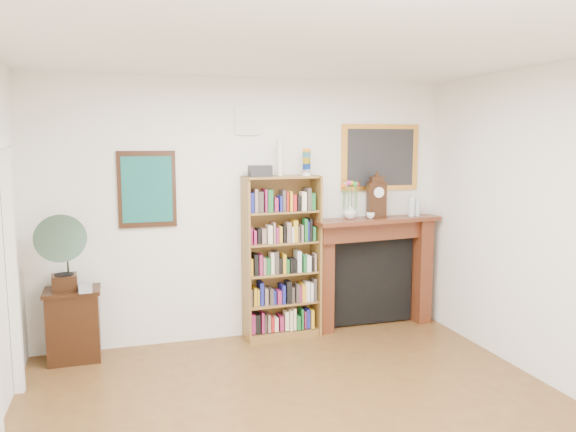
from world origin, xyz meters
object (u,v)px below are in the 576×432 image
(bookshelf, at_px, (282,248))
(cd_stack, at_px, (86,288))
(side_cabinet, at_px, (74,325))
(bottle_left, at_px, (412,206))
(bottle_right, at_px, (417,207))
(mantel_clock, at_px, (377,198))
(fireplace, at_px, (373,262))
(flower_vase, at_px, (350,211))
(gramophone, at_px, (61,248))
(teacup, at_px, (371,215))

(bookshelf, bearing_deg, cd_stack, -178.04)
(side_cabinet, distance_m, bottle_left, 3.84)
(bottle_right, bearing_deg, bottle_left, -166.43)
(side_cabinet, relative_size, mantel_clock, 1.53)
(side_cabinet, bearing_deg, mantel_clock, 0.48)
(fireplace, relative_size, flower_vase, 9.36)
(fireplace, distance_m, bottle_right, 0.82)
(flower_vase, bearing_deg, gramophone, -176.60)
(gramophone, height_order, teacup, gramophone)
(fireplace, bearing_deg, mantel_clock, -89.06)
(gramophone, bearing_deg, mantel_clock, -2.48)
(side_cabinet, bearing_deg, cd_stack, -48.52)
(fireplace, xyz_separation_m, flower_vase, (-0.31, -0.02, 0.60))
(bottle_right, bearing_deg, side_cabinet, -178.89)
(gramophone, xyz_separation_m, mantel_clock, (3.31, 0.15, 0.36))
(teacup, bearing_deg, bottle_right, 5.97)
(bookshelf, relative_size, fireplace, 1.33)
(fireplace, relative_size, gramophone, 2.03)
(cd_stack, height_order, flower_vase, flower_vase)
(cd_stack, height_order, bottle_left, bottle_left)
(bookshelf, bearing_deg, fireplace, -0.69)
(teacup, bearing_deg, fireplace, 46.89)
(bottle_left, bearing_deg, fireplace, 174.10)
(mantel_clock, height_order, bottle_left, mantel_clock)
(bottle_right, bearing_deg, fireplace, 177.11)
(gramophone, bearing_deg, teacup, -3.19)
(flower_vase, bearing_deg, teacup, -16.84)
(teacup, height_order, bottle_right, bottle_right)
(cd_stack, distance_m, bottle_right, 3.70)
(bookshelf, distance_m, gramophone, 2.21)
(mantel_clock, bearing_deg, teacup, -150.64)
(gramophone, relative_size, teacup, 8.25)
(bookshelf, relative_size, mantel_clock, 4.36)
(cd_stack, distance_m, bottle_left, 3.62)
(gramophone, bearing_deg, bottle_left, -2.78)
(fireplace, height_order, bottle_right, bottle_right)
(mantel_clock, bearing_deg, bookshelf, -176.06)
(bookshelf, bearing_deg, bottle_right, -2.57)
(fireplace, relative_size, teacup, 16.76)
(gramophone, relative_size, mantel_clock, 1.62)
(bookshelf, height_order, flower_vase, bookshelf)
(gramophone, bearing_deg, bottle_right, -2.54)
(gramophone, height_order, mantel_clock, mantel_clock)
(side_cabinet, distance_m, fireplace, 3.27)
(bottle_right, bearing_deg, cd_stack, -176.50)
(mantel_clock, relative_size, bottle_left, 1.95)
(side_cabinet, distance_m, cd_stack, 0.45)
(side_cabinet, xyz_separation_m, teacup, (3.16, 0.01, 0.95))
(flower_vase, height_order, bottle_right, bottle_right)
(teacup, xyz_separation_m, bottle_right, (0.62, 0.06, 0.06))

